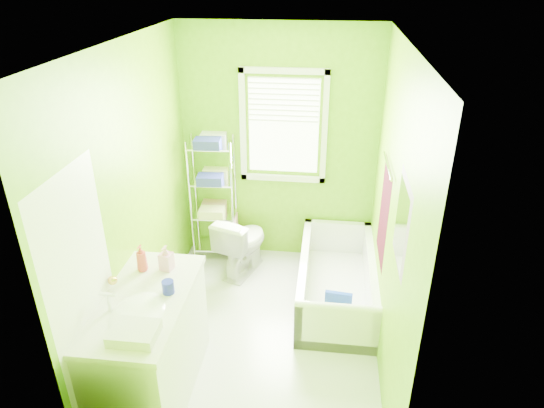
# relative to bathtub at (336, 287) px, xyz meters

# --- Properties ---
(ground) EXTENTS (2.90, 2.90, 0.00)m
(ground) POSITION_rel_bathtub_xyz_m (-0.68, -0.59, -0.16)
(ground) COLOR silver
(ground) RESTS_ON ground
(room_envelope) EXTENTS (2.14, 2.94, 2.62)m
(room_envelope) POSITION_rel_bathtub_xyz_m (-0.68, -0.59, 1.38)
(room_envelope) COLOR #64A307
(room_envelope) RESTS_ON ground
(window) EXTENTS (0.92, 0.05, 1.22)m
(window) POSITION_rel_bathtub_xyz_m (-0.63, 0.83, 1.45)
(window) COLOR white
(window) RESTS_ON ground
(door) EXTENTS (0.09, 0.80, 2.00)m
(door) POSITION_rel_bathtub_xyz_m (-1.72, -1.59, 0.84)
(door) COLOR white
(door) RESTS_ON ground
(right_wall_decor) EXTENTS (0.04, 1.48, 1.17)m
(right_wall_decor) POSITION_rel_bathtub_xyz_m (0.35, -0.61, 1.16)
(right_wall_decor) COLOR #3F0714
(right_wall_decor) RESTS_ON ground
(bathtub) EXTENTS (0.74, 1.58, 0.51)m
(bathtub) POSITION_rel_bathtub_xyz_m (0.00, 0.00, 0.00)
(bathtub) COLOR white
(bathtub) RESTS_ON ground
(toilet) EXTENTS (0.60, 0.79, 0.71)m
(toilet) POSITION_rel_bathtub_xyz_m (-1.03, 0.42, 0.19)
(toilet) COLOR white
(toilet) RESTS_ON ground
(vanity) EXTENTS (0.63, 1.22, 1.14)m
(vanity) POSITION_rel_bathtub_xyz_m (-1.43, -1.35, 0.32)
(vanity) COLOR white
(vanity) RESTS_ON ground
(wire_shelf_unit) EXTENTS (0.51, 0.41, 1.47)m
(wire_shelf_unit) POSITION_rel_bathtub_xyz_m (-1.38, 0.70, 0.73)
(wire_shelf_unit) COLOR silver
(wire_shelf_unit) RESTS_ON ground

